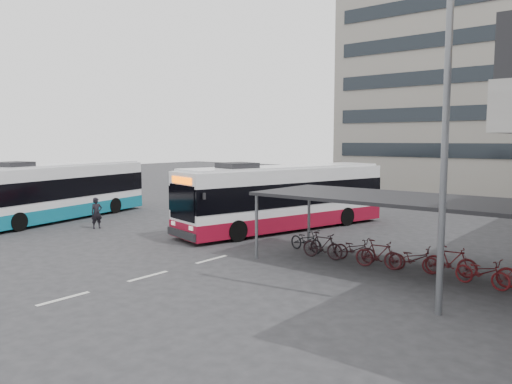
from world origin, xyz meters
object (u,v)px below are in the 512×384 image
Objects in this scene: bus_teal at (59,192)px; pedestrian at (97,213)px; bus_main at (284,198)px; lamp_post at (441,119)px.

pedestrian is (4.20, -0.36, -0.77)m from bus_teal.
bus_main is 7.52× the size of pedestrian.
lamp_post is at bearing -18.18° from bus_teal.
lamp_post reaches higher than pedestrian.
bus_main is 1.02× the size of bus_teal.
pedestrian is 18.26m from lamp_post.
lamp_post is (17.69, -1.66, 4.21)m from pedestrian.
bus_main is at bearing -38.76° from pedestrian.
bus_teal is 1.33× the size of lamp_post.
bus_main is 9.53m from pedestrian.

